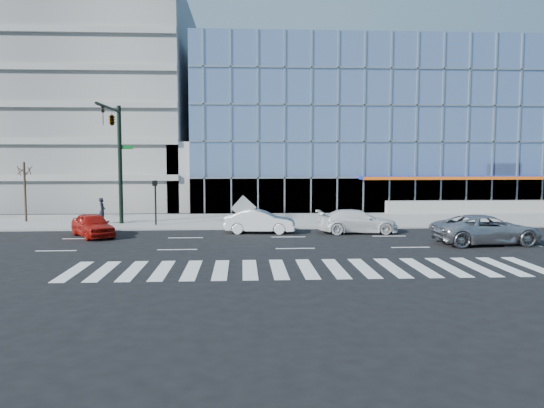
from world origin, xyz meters
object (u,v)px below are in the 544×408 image
Objects in this scene: street_tree_near at (24,170)px; white_sedan at (260,221)px; pedestrian at (102,211)px; ped_signal_post at (155,195)px; traffic_signal at (114,134)px; white_suv at (357,221)px; silver_suv at (486,230)px; red_sedan at (93,225)px; tilted_panel at (244,208)px.

white_sedan is at bearing -19.18° from street_tree_near.
white_sedan is at bearing -116.94° from pedestrian.
ped_signal_post reaches higher than pedestrian.
ped_signal_post reaches higher than white_sedan.
pedestrian is at bearing -15.24° from street_tree_near.
white_suv is (15.38, -3.12, -5.44)m from traffic_signal.
traffic_signal is at bearing 79.93° from white_sedan.
silver_suv is 22.20m from red_sedan.
white_suv is 2.81× the size of pedestrian.
ped_signal_post reaches higher than red_sedan.
traffic_signal is 2.67× the size of ped_signal_post.
silver_suv is 1.14× the size of white_suv.
traffic_signal is at bearing -22.71° from street_tree_near.
traffic_signal is 16.61m from white_suv.
street_tree_near is 17.62m from white_sedan.
white_suv is 8.98m from tilted_panel.
white_sedan is 9.92m from red_sedan.
tilted_panel reaches higher than pedestrian.
white_suv reaches higher than white_sedan.
traffic_signal is 5.46m from pedestrian.
traffic_signal is 6.15× the size of tilted_panel.
silver_suv is at bearing -117.68° from pedestrian.
white_sedan is 3.33× the size of tilted_panel.
silver_suv is 7.59m from white_suv.
ped_signal_post is 1.70× the size of pedestrian.
silver_suv is 3.21× the size of pedestrian.
white_sedan is at bearing 86.13° from white_suv.
traffic_signal is 6.73m from red_sedan.
street_tree_near reaches higher than pedestrian.
tilted_panel is at bearing 19.86° from ped_signal_post.
pedestrian is (-1.28, 1.37, -5.13)m from traffic_signal.
red_sedan is at bearing 102.86° from white_sedan.
street_tree_near reaches higher than red_sedan.
tilted_panel is at bearing 50.68° from white_suv.
traffic_signal is 1.85× the size of white_sedan.
tilted_panel reaches higher than silver_suv.
ped_signal_post is at bearing 62.85° from silver_suv.
street_tree_near is 1.03× the size of red_sedan.
street_tree_near is 30.48m from silver_suv.
traffic_signal is 4.75m from ped_signal_post.
red_sedan is 10.94m from tilted_panel.
tilted_panel is (9.67, 1.13, 0.03)m from pedestrian.
red_sedan is 5.33m from pedestrian.
red_sedan is at bearing -124.85° from ped_signal_post.
street_tree_near is at bearing 77.19° from white_sedan.
tilted_panel is at bearing 16.61° from traffic_signal.
street_tree_near is 0.85× the size of white_suv.
street_tree_near is at bearing 65.52° from silver_suv.
white_sedan is 11.44m from pedestrian.
ped_signal_post is at bearing -156.18° from tilted_panel.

